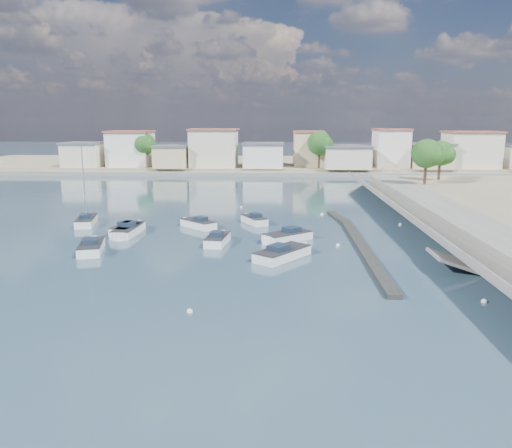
{
  "coord_description": "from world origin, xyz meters",
  "views": [
    {
      "loc": [
        -0.64,
        -34.05,
        11.4
      ],
      "look_at": [
        -2.82,
        14.16,
        1.4
      ],
      "focal_mm": 35.0,
      "sensor_mm": 36.0,
      "label": 1
    }
  ],
  "objects": [
    {
      "name": "ground",
      "position": [
        0.0,
        40.0,
        0.0
      ],
      "size": [
        400.0,
        400.0,
        0.0
      ],
      "primitive_type": "plane",
      "color": "#2A4255",
      "rests_on": "ground"
    },
    {
      "name": "seawall_walkway",
      "position": [
        18.5,
        13.0,
        0.9
      ],
      "size": [
        5.0,
        90.0,
        1.8
      ],
      "primitive_type": "cube",
      "color": "slate",
      "rests_on": "ground"
    },
    {
      "name": "breakwater",
      "position": [
        6.9,
        12.69,
        0.17
      ],
      "size": [
        2.0,
        31.02,
        0.35
      ],
      "color": "black",
      "rests_on": "ground"
    },
    {
      "name": "far_shore_land",
      "position": [
        0.0,
        92.0,
        0.7
      ],
      "size": [
        160.0,
        40.0,
        1.4
      ],
      "primitive_type": "cube",
      "color": "gray",
      "rests_on": "ground"
    },
    {
      "name": "far_shore_quay",
      "position": [
        0.0,
        71.0,
        0.4
      ],
      "size": [
        160.0,
        2.5,
        0.8
      ],
      "primitive_type": "cube",
      "color": "slate",
      "rests_on": "ground"
    },
    {
      "name": "far_town",
      "position": [
        10.71,
        76.92,
        4.93
      ],
      "size": [
        113.01,
        12.8,
        8.35
      ],
      "color": "beige",
      "rests_on": "far_shore_land"
    },
    {
      "name": "shore_trees",
      "position": [
        8.34,
        68.11,
        6.22
      ],
      "size": [
        74.56,
        38.32,
        7.92
      ],
      "color": "#38281E",
      "rests_on": "ground"
    },
    {
      "name": "motorboat_a",
      "position": [
        -17.27,
        8.41,
        0.38
      ],
      "size": [
        3.04,
        5.52,
        1.48
      ],
      "color": "white",
      "rests_on": "ground"
    },
    {
      "name": "motorboat_b",
      "position": [
        -6.32,
        11.69,
        0.38
      ],
      "size": [
        2.17,
        4.75,
        1.48
      ],
      "color": "white",
      "rests_on": "ground"
    },
    {
      "name": "motorboat_c",
      "position": [
        -9.48,
        18.81,
        0.38
      ],
      "size": [
        4.34,
        4.17,
        1.48
      ],
      "color": "white",
      "rests_on": "ground"
    },
    {
      "name": "motorboat_d",
      "position": [
        0.07,
        12.9,
        0.38
      ],
      "size": [
        5.04,
        4.62,
        1.48
      ],
      "color": "white",
      "rests_on": "ground"
    },
    {
      "name": "motorboat_e",
      "position": [
        -16.23,
        16.16,
        0.38
      ],
      "size": [
        2.67,
        5.29,
        1.48
      ],
      "color": "white",
      "rests_on": "ground"
    },
    {
      "name": "motorboat_f",
      "position": [
        -3.44,
        21.27,
        0.38
      ],
      "size": [
        3.28,
        4.27,
        1.48
      ],
      "color": "white",
      "rests_on": "ground"
    },
    {
      "name": "motorboat_g",
      "position": [
        -15.97,
        14.52,
        0.38
      ],
      "size": [
        2.11,
        5.51,
        1.48
      ],
      "color": "white",
      "rests_on": "ground"
    },
    {
      "name": "motorboat_h",
      "position": [
        -0.07,
        6.95,
        0.38
      ],
      "size": [
        5.08,
        5.71,
        1.48
      ],
      "color": "white",
      "rests_on": "ground"
    },
    {
      "name": "sailboat",
      "position": [
        -22.16,
        20.05,
        0.42
      ],
      "size": [
        2.85,
        5.89,
        9.0
      ],
      "color": "white",
      "rests_on": "ground"
    },
    {
      "name": "mooring_buoys",
      "position": [
        3.96,
        13.63,
        0.05
      ],
      "size": [
        19.33,
        37.81,
        0.38
      ],
      "color": "white",
      "rests_on": "ground"
    }
  ]
}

